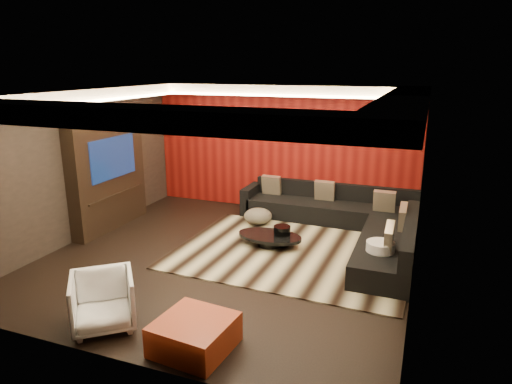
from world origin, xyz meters
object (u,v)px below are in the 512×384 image
at_px(drum_stool, 282,236).
at_px(orange_ottoman, 195,334).
at_px(coffee_table, 270,240).
at_px(sectional_sofa, 348,222).
at_px(white_side_table, 380,259).
at_px(armchair, 103,301).

distance_m(drum_stool, orange_ottoman, 3.35).
xyz_separation_m(coffee_table, sectional_sofa, (1.23, 1.10, 0.14)).
distance_m(coffee_table, white_side_table, 2.06).
bearing_deg(sectional_sofa, orange_ottoman, -103.16).
distance_m(white_side_table, armchair, 4.12).
height_order(coffee_table, white_side_table, white_side_table).
xyz_separation_m(coffee_table, armchair, (-1.08, -3.25, 0.23)).
bearing_deg(armchair, coffee_table, 32.46).
distance_m(white_side_table, orange_ottoman, 3.29).
bearing_deg(coffee_table, armchair, -108.41).
bearing_deg(orange_ottoman, sectional_sofa, 76.84).
height_order(drum_stool, sectional_sofa, sectional_sofa).
xyz_separation_m(drum_stool, white_side_table, (1.79, -0.59, 0.08)).
height_order(drum_stool, orange_ottoman, drum_stool).
distance_m(drum_stool, sectional_sofa, 1.44).
relative_size(coffee_table, sectional_sofa, 0.33).
height_order(coffee_table, armchair, armchair).
bearing_deg(sectional_sofa, white_side_table, -64.53).
height_order(coffee_table, orange_ottoman, orange_ottoman).
bearing_deg(sectional_sofa, coffee_table, -138.11).
distance_m(coffee_table, drum_stool, 0.24).
relative_size(white_side_table, armchair, 0.72).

